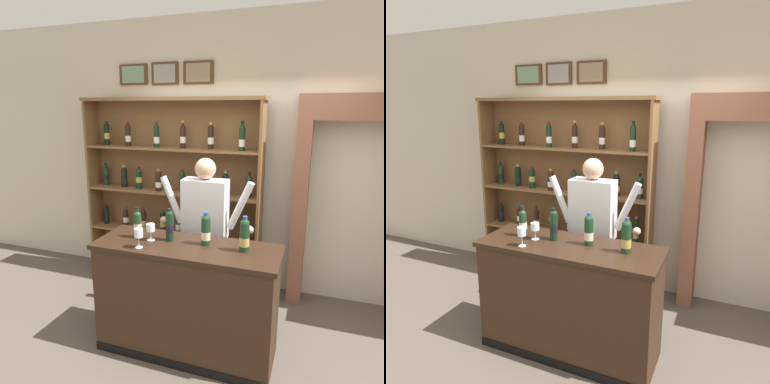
% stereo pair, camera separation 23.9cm
% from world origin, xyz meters
% --- Properties ---
extents(ground_plane, '(14.00, 14.00, 0.02)m').
position_xyz_m(ground_plane, '(0.00, 0.00, -0.01)').
color(ground_plane, brown).
extents(back_wall, '(12.00, 0.19, 3.22)m').
position_xyz_m(back_wall, '(-0.00, 1.51, 1.61)').
color(back_wall, beige).
rests_on(back_wall, ground).
extents(wine_shelf, '(2.21, 0.32, 2.29)m').
position_xyz_m(wine_shelf, '(-0.82, 1.20, 1.21)').
color(wine_shelf, brown).
rests_on(wine_shelf, ground).
extents(archway_doorway, '(1.46, 0.45, 2.31)m').
position_xyz_m(archway_doorway, '(1.33, 1.39, 1.31)').
color(archway_doorway, brown).
rests_on(archway_doorway, ground).
extents(tasting_counter, '(1.61, 0.59, 1.02)m').
position_xyz_m(tasting_counter, '(-0.18, -0.00, 0.51)').
color(tasting_counter, '#382316').
rests_on(tasting_counter, ground).
extents(shopkeeper, '(0.99, 0.22, 1.70)m').
position_xyz_m(shopkeeper, '(-0.20, 0.59, 1.06)').
color(shopkeeper, '#2D3347').
rests_on(shopkeeper, ground).
extents(tasting_bottle_brunello, '(0.07, 0.07, 0.29)m').
position_xyz_m(tasting_bottle_brunello, '(-0.66, 0.02, 1.16)').
color(tasting_bottle_brunello, '#19381E').
rests_on(tasting_bottle_brunello, tasting_counter).
extents(tasting_bottle_bianco, '(0.07, 0.07, 0.29)m').
position_xyz_m(tasting_bottle_bianco, '(-0.36, 0.05, 1.17)').
color(tasting_bottle_bianco, black).
rests_on(tasting_bottle_bianco, tasting_counter).
extents(tasting_bottle_riserva, '(0.08, 0.08, 0.29)m').
position_xyz_m(tasting_bottle_riserva, '(-0.03, 0.07, 1.16)').
color(tasting_bottle_riserva, '#19381E').
rests_on(tasting_bottle_riserva, tasting_counter).
extents(tasting_bottle_vin_santo, '(0.08, 0.08, 0.30)m').
position_xyz_m(tasting_bottle_vin_santo, '(0.31, 0.03, 1.16)').
color(tasting_bottle_vin_santo, '#19381E').
rests_on(tasting_bottle_vin_santo, tasting_counter).
extents(wine_glass_spare, '(0.08, 0.08, 0.15)m').
position_xyz_m(wine_glass_spare, '(-0.52, -0.00, 1.14)').
color(wine_glass_spare, silver).
rests_on(wine_glass_spare, tasting_counter).
extents(wine_glass_right, '(0.07, 0.07, 0.17)m').
position_xyz_m(wine_glass_right, '(-0.54, -0.19, 1.15)').
color(wine_glass_right, silver).
rests_on(wine_glass_right, tasting_counter).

